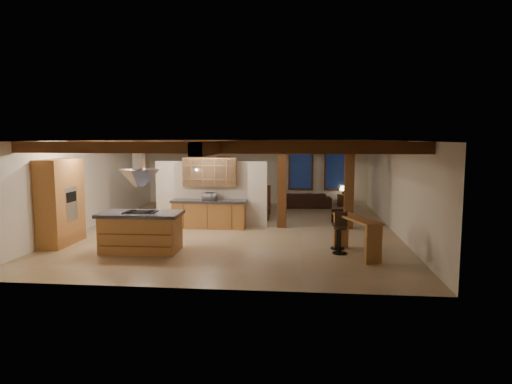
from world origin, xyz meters
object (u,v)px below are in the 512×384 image
sofa (305,200)px  bar_counter (356,230)px  kitchen_island (141,231)px  dining_table (247,209)px

sofa → bar_counter: size_ratio=1.14×
sofa → bar_counter: 8.12m
kitchen_island → sofa: 9.27m
dining_table → sofa: bearing=46.2°
dining_table → sofa: (2.23, 2.65, 0.01)m
sofa → bar_counter: (1.23, -8.02, 0.34)m
dining_table → bar_counter: 6.40m
kitchen_island → dining_table: bearing=68.7°
kitchen_island → sofa: kitchen_island is taller
kitchen_island → sofa: bearing=61.8°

